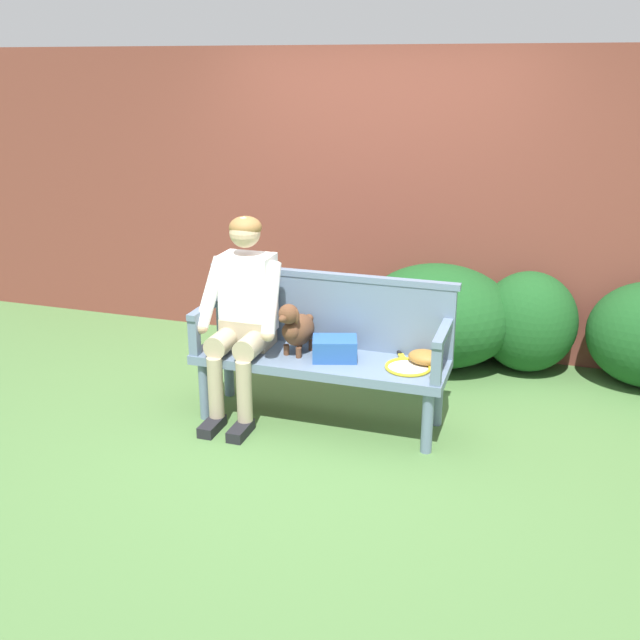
{
  "coord_description": "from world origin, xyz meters",
  "views": [
    {
      "loc": [
        1.35,
        -4.19,
        2.24
      ],
      "look_at": [
        0.0,
        0.0,
        0.71
      ],
      "focal_mm": 41.38,
      "sensor_mm": 36.0,
      "label": 1
    }
  ],
  "objects_px": {
    "garden_bench": "(320,365)",
    "tennis_racket": "(407,365)",
    "baseball_glove": "(425,357)",
    "person_seated": "(244,310)",
    "dog_on_bench": "(296,328)",
    "sports_bag": "(335,349)"
  },
  "relations": [
    {
      "from": "person_seated",
      "to": "dog_on_bench",
      "type": "xyz_separation_m",
      "value": [
        0.36,
        0.01,
        -0.09
      ]
    },
    {
      "from": "person_seated",
      "to": "dog_on_bench",
      "type": "bearing_deg",
      "value": 2.13
    },
    {
      "from": "baseball_glove",
      "to": "garden_bench",
      "type": "bearing_deg",
      "value": -160.43
    },
    {
      "from": "sports_bag",
      "to": "garden_bench",
      "type": "bearing_deg",
      "value": 175.88
    },
    {
      "from": "person_seated",
      "to": "baseball_glove",
      "type": "bearing_deg",
      "value": 4.79
    },
    {
      "from": "person_seated",
      "to": "tennis_racket",
      "type": "height_order",
      "value": "person_seated"
    },
    {
      "from": "dog_on_bench",
      "to": "tennis_racket",
      "type": "distance_m",
      "value": 0.75
    },
    {
      "from": "garden_bench",
      "to": "dog_on_bench",
      "type": "xyz_separation_m",
      "value": [
        -0.16,
        -0.0,
        0.24
      ]
    },
    {
      "from": "garden_bench",
      "to": "person_seated",
      "type": "xyz_separation_m",
      "value": [
        -0.52,
        -0.01,
        0.33
      ]
    },
    {
      "from": "baseball_glove",
      "to": "sports_bag",
      "type": "distance_m",
      "value": 0.57
    },
    {
      "from": "garden_bench",
      "to": "tennis_racket",
      "type": "distance_m",
      "value": 0.57
    },
    {
      "from": "baseball_glove",
      "to": "sports_bag",
      "type": "xyz_separation_m",
      "value": [
        -0.56,
        -0.09,
        0.03
      ]
    },
    {
      "from": "person_seated",
      "to": "tennis_racket",
      "type": "xyz_separation_m",
      "value": [
        1.08,
        0.02,
        -0.26
      ]
    },
    {
      "from": "garden_bench",
      "to": "sports_bag",
      "type": "relative_size",
      "value": 5.87
    },
    {
      "from": "dog_on_bench",
      "to": "tennis_racket",
      "type": "xyz_separation_m",
      "value": [
        0.73,
        0.01,
        -0.17
      ]
    },
    {
      "from": "dog_on_bench",
      "to": "tennis_racket",
      "type": "bearing_deg",
      "value": 0.59
    },
    {
      "from": "person_seated",
      "to": "dog_on_bench",
      "type": "distance_m",
      "value": 0.37
    },
    {
      "from": "tennis_racket",
      "to": "baseball_glove",
      "type": "bearing_deg",
      "value": 38.57
    },
    {
      "from": "person_seated",
      "to": "baseball_glove",
      "type": "relative_size",
      "value": 6.04
    },
    {
      "from": "person_seated",
      "to": "tennis_racket",
      "type": "bearing_deg",
      "value": 1.1
    },
    {
      "from": "person_seated",
      "to": "garden_bench",
      "type": "bearing_deg",
      "value": 1.49
    },
    {
      "from": "garden_bench",
      "to": "person_seated",
      "type": "height_order",
      "value": "person_seated"
    }
  ]
}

